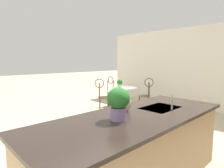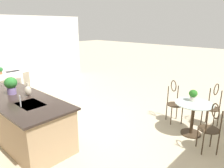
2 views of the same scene
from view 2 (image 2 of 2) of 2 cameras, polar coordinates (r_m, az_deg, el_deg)
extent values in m
plane|color=beige|center=(5.20, -13.10, -11.57)|extent=(40.00, 40.00, 0.00)
cube|color=tan|center=(4.90, -23.76, -8.65)|extent=(2.70, 0.96, 0.88)
cube|color=#2D231E|center=(4.74, -24.38, -3.57)|extent=(2.80, 1.06, 0.04)
cube|color=#B2B5BA|center=(4.26, -21.41, -5.30)|extent=(0.56, 0.40, 0.03)
cylinder|color=#3D2D1E|center=(5.13, 20.70, -12.48)|extent=(0.44, 0.44, 0.03)
cylinder|color=#3D2D1E|center=(4.97, 21.12, -8.79)|extent=(0.07, 0.07, 0.69)
cylinder|color=#B2C6C1|center=(4.84, 21.54, -4.96)|extent=(0.80, 0.80, 0.01)
cylinder|color=#3D2D1E|center=(5.40, 26.01, -9.15)|extent=(0.03, 0.03, 0.45)
cylinder|color=#3D2D1E|center=(5.49, 23.28, -8.40)|extent=(0.03, 0.03, 0.45)
cylinder|color=#3D2D1E|center=(5.64, 27.06, -8.20)|extent=(0.03, 0.03, 0.45)
cylinder|color=#3D2D1E|center=(5.73, 24.43, -7.51)|extent=(0.03, 0.03, 0.45)
cylinder|color=#3D2D1E|center=(5.47, 25.49, -6.05)|extent=(0.41, 0.41, 0.02)
cylinder|color=#3D2D1E|center=(5.50, 27.59, -3.84)|extent=(0.03, 0.03, 0.45)
cylinder|color=#3D2D1E|center=(5.58, 25.10, -3.25)|extent=(0.03, 0.03, 0.45)
torus|color=#3D2D1E|center=(5.47, 26.63, -1.32)|extent=(0.04, 0.28, 0.28)
cylinder|color=#3D2D1E|center=(5.44, 18.58, -8.12)|extent=(0.03, 0.03, 0.45)
cylinder|color=#3D2D1E|center=(5.32, 15.88, -8.44)|extent=(0.03, 0.03, 0.45)
cylinder|color=#3D2D1E|center=(5.66, 17.28, -7.01)|extent=(0.03, 0.03, 0.45)
cylinder|color=#3D2D1E|center=(5.55, 14.67, -7.29)|extent=(0.03, 0.03, 0.45)
cylinder|color=#3D2D1E|center=(5.40, 16.80, -5.42)|extent=(0.53, 0.53, 0.02)
cylinder|color=#3D2D1E|center=(5.51, 17.53, -2.67)|extent=(0.03, 0.03, 0.45)
cylinder|color=#3D2D1E|center=(5.40, 15.06, -2.85)|extent=(0.03, 0.03, 0.45)
torus|color=#3D2D1E|center=(5.39, 16.49, -0.49)|extent=(0.24, 0.19, 0.28)
cylinder|color=#3D2D1E|center=(4.60, 22.25, -13.13)|extent=(0.03, 0.03, 0.45)
cylinder|color=#3D2D1E|center=(4.70, 25.51, -12.85)|extent=(0.03, 0.03, 0.45)
cylinder|color=#3D2D1E|center=(4.37, 23.56, -14.87)|extent=(0.03, 0.03, 0.45)
cylinder|color=#3D2D1E|center=(4.48, 26.98, -14.51)|extent=(0.03, 0.03, 0.45)
cylinder|color=#3D2D1E|center=(4.43, 24.93, -11.17)|extent=(0.54, 0.54, 0.02)
cylinder|color=#3D2D1E|center=(4.17, 24.44, -9.57)|extent=(0.03, 0.03, 0.45)
cylinder|color=#3D2D1E|center=(4.27, 27.68, -9.34)|extent=(0.03, 0.03, 0.45)
torus|color=#3D2D1E|center=(4.13, 26.47, -6.63)|extent=(0.21, 0.23, 0.28)
cylinder|color=#B2B5BA|center=(4.15, -23.80, -4.29)|extent=(0.02, 0.02, 0.22)
cube|color=white|center=(8.52, -22.23, 1.15)|extent=(0.54, 0.04, 0.71)
cube|color=white|center=(8.22, -26.12, 2.84)|extent=(0.60, 1.20, 0.03)
cube|color=black|center=(8.27, -25.56, 3.17)|extent=(0.16, 0.44, 0.02)
cube|color=#333335|center=(8.26, -25.57, 3.27)|extent=(0.13, 0.40, 0.01)
cylinder|color=beige|center=(4.94, 21.18, -3.77)|extent=(0.12, 0.12, 0.10)
ellipsoid|color=#286C21|center=(4.91, 21.32, -2.41)|extent=(0.18, 0.18, 0.16)
cylinder|color=#7A669E|center=(4.98, -25.72, -1.69)|extent=(0.18, 0.18, 0.14)
ellipsoid|color=#276A29|center=(4.94, -25.98, 0.30)|extent=(0.26, 0.26, 0.24)
cylinder|color=#9E603D|center=(7.98, -28.17, 2.68)|extent=(0.12, 0.12, 0.09)
ellipsoid|color=#246A2F|center=(7.96, -28.28, 3.51)|extent=(0.17, 0.17, 0.16)
ellipsoid|color=#BCB29E|center=(4.73, -21.98, -1.72)|extent=(0.13, 0.13, 0.21)
cylinder|color=#BCB29E|center=(4.70, -22.16, -0.04)|extent=(0.04, 0.04, 0.08)
camera|label=1|loc=(6.06, -45.04, 3.91)|focal=30.74mm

